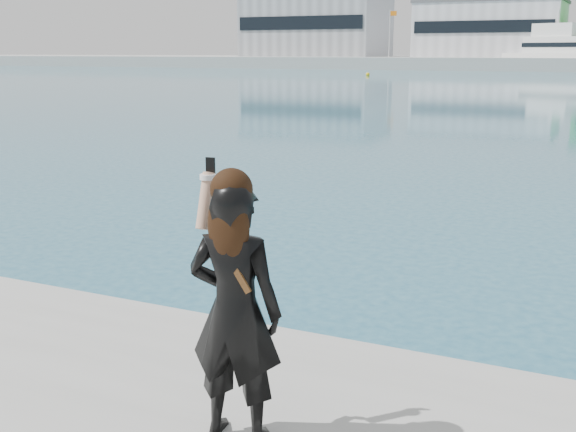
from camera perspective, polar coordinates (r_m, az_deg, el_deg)
name	(u,v)px	position (r m, az deg, el deg)	size (l,w,h in m)	color
warehouse_grey_left	(316,26)	(144.00, 2.25, 14.78)	(26.52, 16.36, 11.50)	gray
warehouse_white	(490,29)	(134.28, 15.69, 14.04)	(24.48, 15.35, 9.50)	silver
flagpole_left	(390,30)	(131.39, 8.07, 14.32)	(1.28, 0.16, 8.00)	silver
motor_yacht	(566,53)	(122.62, 21.10, 11.90)	(20.88, 13.41, 9.49)	white
buoy_far	(368,76)	(92.51, 6.32, 10.96)	(0.50, 0.50, 0.50)	yellow
woman	(234,304)	(4.15, -4.25, -6.93)	(0.60, 0.43, 1.63)	black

